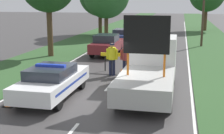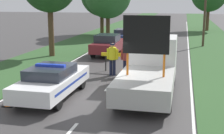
{
  "view_description": "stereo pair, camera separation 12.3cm",
  "coord_description": "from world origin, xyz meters",
  "px_view_note": "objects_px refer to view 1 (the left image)",
  "views": [
    {
      "loc": [
        3.27,
        -12.48,
        4.16
      ],
      "look_at": [
        0.27,
        1.14,
        1.1
      ],
      "focal_mm": 50.0,
      "sensor_mm": 36.0,
      "label": 1
    },
    {
      "loc": [
        3.39,
        -12.45,
        4.16
      ],
      "look_at": [
        0.27,
        1.14,
        1.1
      ],
      "focal_mm": 50.0,
      "sensor_mm": 36.0,
      "label": 2
    }
  ],
  "objects_px": {
    "traffic_cone_near_police": "(9,99)",
    "queued_car_wagon_maroon": "(107,44)",
    "police_car": "(53,81)",
    "road_barrier": "(123,57)",
    "pedestrian_civilian": "(126,57)",
    "traffic_cone_centre_front": "(121,74)",
    "police_officer": "(112,56)",
    "work_truck": "(150,67)",
    "queued_car_hatch_blue": "(123,36)",
    "queued_car_sedan_silver": "(132,30)"
  },
  "relations": [
    {
      "from": "traffic_cone_near_police",
      "to": "queued_car_wagon_maroon",
      "type": "height_order",
      "value": "queued_car_wagon_maroon"
    },
    {
      "from": "police_car",
      "to": "road_barrier",
      "type": "distance_m",
      "value": 5.76
    },
    {
      "from": "pedestrian_civilian",
      "to": "traffic_cone_near_police",
      "type": "height_order",
      "value": "pedestrian_civilian"
    },
    {
      "from": "queued_car_wagon_maroon",
      "to": "traffic_cone_centre_front",
      "type": "bearing_deg",
      "value": 109.26
    },
    {
      "from": "police_officer",
      "to": "work_truck",
      "type": "bearing_deg",
      "value": 153.17
    },
    {
      "from": "traffic_cone_centre_front",
      "to": "queued_car_wagon_maroon",
      "type": "relative_size",
      "value": 0.15
    },
    {
      "from": "police_car",
      "to": "traffic_cone_centre_front",
      "type": "xyz_separation_m",
      "value": [
        2.36,
        3.45,
        -0.42
      ]
    },
    {
      "from": "police_officer",
      "to": "traffic_cone_near_police",
      "type": "distance_m",
      "value": 6.57
    },
    {
      "from": "work_truck",
      "to": "road_barrier",
      "type": "relative_size",
      "value": 2.39
    },
    {
      "from": "pedestrian_civilian",
      "to": "police_officer",
      "type": "bearing_deg",
      "value": -160.62
    },
    {
      "from": "traffic_cone_near_police",
      "to": "queued_car_wagon_maroon",
      "type": "distance_m",
      "value": 12.08
    },
    {
      "from": "police_car",
      "to": "road_barrier",
      "type": "relative_size",
      "value": 1.86
    },
    {
      "from": "police_car",
      "to": "traffic_cone_centre_front",
      "type": "relative_size",
      "value": 7.67
    },
    {
      "from": "police_car",
      "to": "road_barrier",
      "type": "xyz_separation_m",
      "value": [
        2.05,
        5.38,
        0.17
      ]
    },
    {
      "from": "road_barrier",
      "to": "queued_car_hatch_blue",
      "type": "height_order",
      "value": "queued_car_hatch_blue"
    },
    {
      "from": "queued_car_wagon_maroon",
      "to": "road_barrier",
      "type": "bearing_deg",
      "value": 112.81
    },
    {
      "from": "traffic_cone_near_police",
      "to": "queued_car_hatch_blue",
      "type": "height_order",
      "value": "queued_car_hatch_blue"
    },
    {
      "from": "work_truck",
      "to": "queued_car_wagon_maroon",
      "type": "bearing_deg",
      "value": -61.13
    },
    {
      "from": "traffic_cone_near_police",
      "to": "queued_car_hatch_blue",
      "type": "relative_size",
      "value": 0.15
    },
    {
      "from": "police_officer",
      "to": "queued_car_sedan_silver",
      "type": "height_order",
      "value": "police_officer"
    },
    {
      "from": "traffic_cone_centre_front",
      "to": "queued_car_wagon_maroon",
      "type": "distance_m",
      "value": 7.52
    },
    {
      "from": "police_officer",
      "to": "queued_car_hatch_blue",
      "type": "distance_m",
      "value": 12.37
    },
    {
      "from": "police_car",
      "to": "queued_car_hatch_blue",
      "type": "height_order",
      "value": "police_car"
    },
    {
      "from": "work_truck",
      "to": "road_barrier",
      "type": "xyz_separation_m",
      "value": [
        -1.93,
        3.56,
        -0.25
      ]
    },
    {
      "from": "police_officer",
      "to": "queued_car_sedan_silver",
      "type": "xyz_separation_m",
      "value": [
        -1.79,
        18.64,
        -0.32
      ]
    },
    {
      "from": "police_car",
      "to": "queued_car_sedan_silver",
      "type": "distance_m",
      "value": 23.01
    },
    {
      "from": "police_car",
      "to": "queued_car_sedan_silver",
      "type": "xyz_separation_m",
      "value": [
        -0.14,
        23.01,
        0.02
      ]
    },
    {
      "from": "police_car",
      "to": "traffic_cone_near_police",
      "type": "xyz_separation_m",
      "value": [
        -1.23,
        -1.48,
        -0.43
      ]
    },
    {
      "from": "work_truck",
      "to": "traffic_cone_near_police",
      "type": "bearing_deg",
      "value": 36.08
    },
    {
      "from": "road_barrier",
      "to": "police_officer",
      "type": "xyz_separation_m",
      "value": [
        -0.4,
        -1.0,
        0.17
      ]
    },
    {
      "from": "traffic_cone_centre_front",
      "to": "queued_car_hatch_blue",
      "type": "height_order",
      "value": "queued_car_hatch_blue"
    },
    {
      "from": "pedestrian_civilian",
      "to": "traffic_cone_near_police",
      "type": "xyz_separation_m",
      "value": [
        -3.62,
        -6.01,
        -0.72
      ]
    },
    {
      "from": "traffic_cone_centre_front",
      "to": "queued_car_hatch_blue",
      "type": "bearing_deg",
      "value": 99.99
    },
    {
      "from": "police_car",
      "to": "pedestrian_civilian",
      "type": "height_order",
      "value": "pedestrian_civilian"
    },
    {
      "from": "police_officer",
      "to": "queued_car_wagon_maroon",
      "type": "height_order",
      "value": "police_officer"
    },
    {
      "from": "road_barrier",
      "to": "traffic_cone_near_police",
      "type": "bearing_deg",
      "value": -115.27
    },
    {
      "from": "police_car",
      "to": "road_barrier",
      "type": "bearing_deg",
      "value": 65.93
    },
    {
      "from": "pedestrian_civilian",
      "to": "traffic_cone_near_police",
      "type": "relative_size",
      "value": 2.93
    },
    {
      "from": "work_truck",
      "to": "police_officer",
      "type": "xyz_separation_m",
      "value": [
        -2.33,
        2.56,
        -0.07
      ]
    },
    {
      "from": "traffic_cone_centre_front",
      "to": "queued_car_hatch_blue",
      "type": "relative_size",
      "value": 0.16
    },
    {
      "from": "police_car",
      "to": "queued_car_wagon_maroon",
      "type": "xyz_separation_m",
      "value": [
        -0.12,
        10.53,
        0.08
      ]
    },
    {
      "from": "police_officer",
      "to": "pedestrian_civilian",
      "type": "distance_m",
      "value": 0.76
    },
    {
      "from": "traffic_cone_near_police",
      "to": "queued_car_sedan_silver",
      "type": "bearing_deg",
      "value": 87.46
    },
    {
      "from": "road_barrier",
      "to": "queued_car_sedan_silver",
      "type": "xyz_separation_m",
      "value": [
        -2.19,
        17.63,
        -0.15
      ]
    },
    {
      "from": "queued_car_hatch_blue",
      "to": "queued_car_sedan_silver",
      "type": "relative_size",
      "value": 0.85
    },
    {
      "from": "pedestrian_civilian",
      "to": "traffic_cone_near_police",
      "type": "distance_m",
      "value": 7.05
    },
    {
      "from": "traffic_cone_near_police",
      "to": "work_truck",
      "type": "bearing_deg",
      "value": 32.39
    },
    {
      "from": "queued_car_hatch_blue",
      "to": "police_car",
      "type": "bearing_deg",
      "value": 89.89
    },
    {
      "from": "police_car",
      "to": "work_truck",
      "type": "height_order",
      "value": "work_truck"
    },
    {
      "from": "police_car",
      "to": "police_officer",
      "type": "xyz_separation_m",
      "value": [
        1.65,
        4.37,
        0.34
      ]
    }
  ]
}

